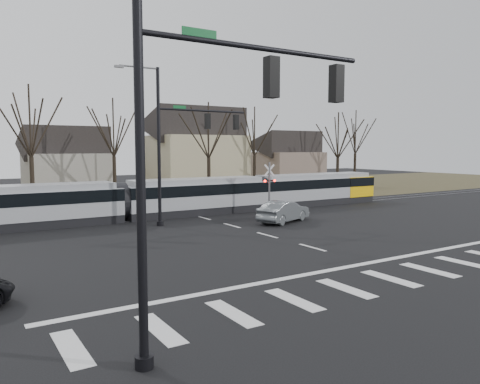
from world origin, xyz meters
TOP-DOWN VIEW (x-y plane):
  - ground at (0.00, 0.00)m, footprint 140.00×140.00m
  - grass_verge at (0.00, 32.00)m, footprint 140.00×28.00m
  - crosswalk at (0.00, -4.00)m, footprint 27.00×2.60m
  - stop_line at (0.00, -1.80)m, footprint 28.00×0.35m
  - lane_dashes at (0.00, 16.00)m, footprint 0.18×30.00m
  - rail_pair at (0.00, 15.80)m, footprint 90.00×1.52m
  - tram at (0.35, 16.00)m, footprint 36.39×2.70m
  - sedan at (3.76, 9.36)m, footprint 4.62×5.57m
  - signal_pole_near_left at (-10.41, -6.00)m, footprint 9.28×0.44m
  - signal_pole_far at (-2.41, 12.50)m, footprint 9.28×0.44m
  - rail_crossing_signal at (5.00, 12.79)m, footprint 1.08×0.36m
  - tree_row at (2.00, 26.00)m, footprint 59.20×7.20m
  - house_b at (-5.00, 36.00)m, footprint 8.64×7.56m
  - house_c at (9.00, 33.00)m, footprint 10.80×8.64m
  - house_d at (24.00, 35.00)m, footprint 8.64×7.56m

SIDE VIEW (x-z plane):
  - ground at x=0.00m, z-range 0.00..0.00m
  - grass_verge at x=0.00m, z-range 0.00..0.01m
  - crosswalk at x=0.00m, z-range 0.00..0.01m
  - stop_line at x=0.00m, z-range 0.00..0.01m
  - lane_dashes at x=0.00m, z-range 0.00..0.01m
  - rail_pair at x=0.00m, z-range 0.00..0.06m
  - sedan at x=3.76m, z-range 0.00..1.48m
  - tram at x=0.35m, z-range 0.12..2.88m
  - rail_crossing_signal at x=5.00m, z-range -0.11..3.89m
  - house_b at x=-5.00m, z-range 0.14..7.79m
  - house_d at x=24.00m, z-range 0.14..7.79m
  - tree_row at x=2.00m, z-range 0.00..10.00m
  - house_c at x=9.00m, z-range 0.18..10.28m
  - signal_pole_near_left at x=-10.41m, z-range 0.60..10.80m
  - signal_pole_far at x=-2.41m, z-range 0.60..10.80m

